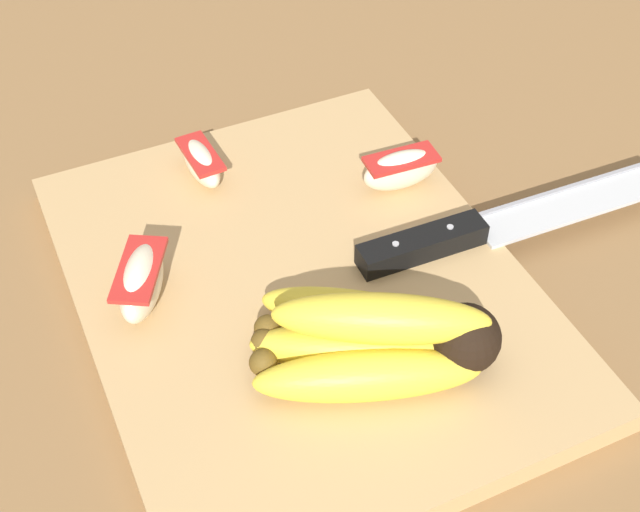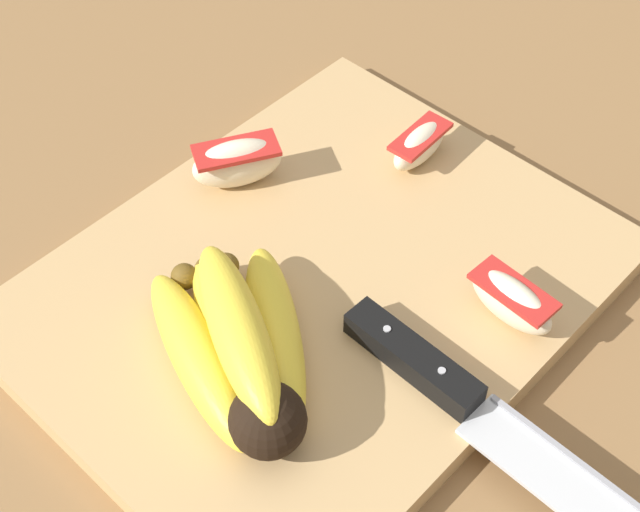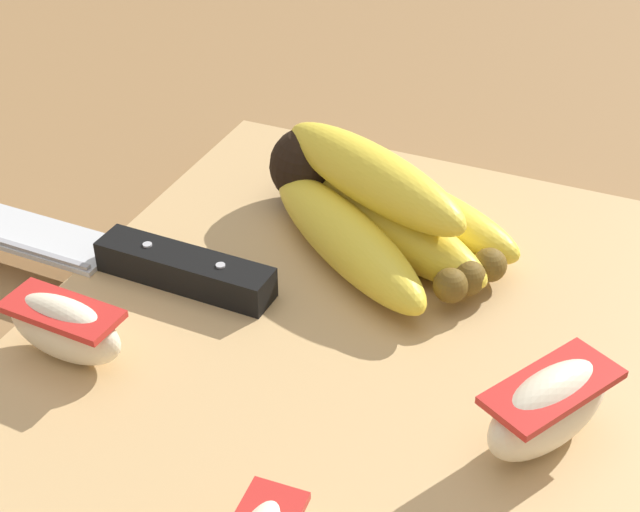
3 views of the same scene
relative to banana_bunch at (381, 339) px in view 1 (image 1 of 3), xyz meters
name	(u,v)px [view 1 (image 1 of 3)]	position (x,y,z in m)	size (l,w,h in m)	color
ground_plane	(305,290)	(-0.10, -0.01, -0.04)	(6.00, 6.00, 0.00)	olive
cutting_board	(301,291)	(-0.09, -0.02, -0.03)	(0.39, 0.31, 0.02)	tan
banana_bunch	(381,339)	(0.00, 0.00, 0.00)	(0.14, 0.16, 0.06)	black
chefs_knife	(478,229)	(-0.08, 0.12, -0.02)	(0.04, 0.28, 0.02)	silver
apple_wedge_near	(141,281)	(-0.12, -0.13, 0.00)	(0.07, 0.06, 0.04)	#F4E5C1
apple_wedge_middle	(201,162)	(-0.23, -0.04, -0.01)	(0.06, 0.03, 0.03)	#F4E5C1
apple_wedge_far	(401,169)	(-0.15, 0.10, -0.01)	(0.03, 0.06, 0.03)	#F4E5C1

